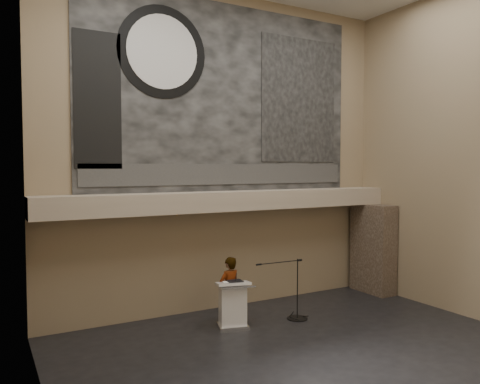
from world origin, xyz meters
TOP-DOWN VIEW (x-y plane):
  - floor at (0.00, 0.00)m, footprint 10.00×10.00m
  - wall_back at (0.00, 4.00)m, footprint 10.00×0.02m
  - wall_left at (-5.00, 0.00)m, footprint 0.02×8.00m
  - wall_right at (5.00, 0.00)m, footprint 0.02×8.00m
  - soffit at (0.00, 3.60)m, footprint 10.00×0.80m
  - sprinkler_left at (-1.60, 3.55)m, footprint 0.04×0.04m
  - sprinkler_right at (1.90, 3.55)m, footprint 0.04×0.04m
  - banner at (0.00, 3.97)m, footprint 8.00×0.05m
  - banner_text_strip at (0.00, 3.93)m, footprint 7.76×0.02m
  - banner_clock_rim at (-1.80, 3.93)m, footprint 2.30×0.02m
  - banner_clock_face at (-1.80, 3.91)m, footprint 1.84×0.02m
  - banner_building_print at (2.40, 3.93)m, footprint 2.60×0.02m
  - banner_brick_print at (-3.40, 3.93)m, footprint 1.10×0.02m
  - stone_pier at (4.65, 3.15)m, footprint 0.60×1.40m
  - lectern at (-0.64, 2.41)m, footprint 0.90×0.75m
  - binder at (-0.59, 2.38)m, footprint 0.36×0.29m
  - papers at (-0.75, 2.41)m, footprint 0.29×0.36m
  - speaker_person at (-0.56, 2.73)m, footprint 0.66×0.50m
  - mic_stand at (1.05, 2.18)m, footprint 1.44×0.52m

SIDE VIEW (x-z plane):
  - floor at x=0.00m, z-range 0.00..0.00m
  - mic_stand at x=1.05m, z-range -0.54..0.99m
  - lectern at x=-0.64m, z-range -0.02..1.12m
  - speaker_person at x=-0.56m, z-range 0.00..1.64m
  - papers at x=-0.75m, z-range 1.10..1.10m
  - binder at x=-0.59m, z-range 1.10..1.14m
  - stone_pier at x=4.65m, z-range 0.00..2.70m
  - sprinkler_left at x=-1.60m, z-range 2.64..2.70m
  - sprinkler_right at x=1.90m, z-range 2.64..2.70m
  - soffit at x=0.00m, z-range 2.70..3.20m
  - banner_text_strip at x=0.00m, z-range 3.38..3.93m
  - wall_back at x=0.00m, z-range 0.00..8.50m
  - wall_left at x=-5.00m, z-range 0.00..8.50m
  - wall_right at x=5.00m, z-range 0.00..8.50m
  - banner_brick_print at x=-3.40m, z-range 3.80..7.00m
  - banner at x=0.00m, z-range 3.20..8.20m
  - banner_building_print at x=2.40m, z-range 4.00..7.60m
  - banner_clock_rim at x=-1.80m, z-range 5.55..7.85m
  - banner_clock_face at x=-1.80m, z-range 5.78..7.62m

